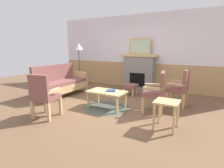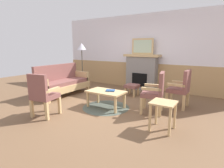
# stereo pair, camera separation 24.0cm
# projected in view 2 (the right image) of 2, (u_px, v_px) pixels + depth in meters

# --- Properties ---
(ground_plane) EXTENTS (14.00, 14.00, 0.00)m
(ground_plane) POSITION_uv_depth(u_px,v_px,m) (105.00, 107.00, 4.65)
(ground_plane) COLOR brown
(wall_back) EXTENTS (7.20, 0.14, 2.70)m
(wall_back) POSITION_uv_depth(u_px,v_px,m) (145.00, 53.00, 6.52)
(wall_back) COLOR white
(wall_back) RESTS_ON ground_plane
(fireplace) EXTENTS (1.30, 0.44, 1.28)m
(fireplace) POSITION_uv_depth(u_px,v_px,m) (142.00, 72.00, 6.45)
(fireplace) COLOR gray
(fireplace) RESTS_ON ground_plane
(framed_picture) EXTENTS (0.80, 0.04, 0.56)m
(framed_picture) POSITION_uv_depth(u_px,v_px,m) (142.00, 46.00, 6.27)
(framed_picture) COLOR tan
(framed_picture) RESTS_ON fireplace
(couch) EXTENTS (0.70, 1.80, 0.98)m
(couch) POSITION_uv_depth(u_px,v_px,m) (63.00, 83.00, 5.75)
(couch) COLOR tan
(couch) RESTS_ON ground_plane
(coffee_table) EXTENTS (0.96, 0.56, 0.44)m
(coffee_table) POSITION_uv_depth(u_px,v_px,m) (106.00, 93.00, 4.53)
(coffee_table) COLOR tan
(coffee_table) RESTS_ON ground_plane
(round_rug) EXTENTS (1.21, 1.21, 0.01)m
(round_rug) POSITION_uv_depth(u_px,v_px,m) (106.00, 107.00, 4.61)
(round_rug) COLOR #4C564C
(round_rug) RESTS_ON ground_plane
(book_on_table) EXTENTS (0.27, 0.25, 0.03)m
(book_on_table) POSITION_uv_depth(u_px,v_px,m) (110.00, 90.00, 4.50)
(book_on_table) COLOR navy
(book_on_table) RESTS_ON coffee_table
(footstool) EXTENTS (0.40, 0.40, 0.36)m
(footstool) POSITION_uv_depth(u_px,v_px,m) (132.00, 87.00, 5.70)
(footstool) COLOR tan
(footstool) RESTS_ON ground_plane
(armchair_near_fireplace) EXTENTS (0.57, 0.57, 0.98)m
(armchair_near_fireplace) POSITION_uv_depth(u_px,v_px,m) (156.00, 91.00, 4.13)
(armchair_near_fireplace) COLOR tan
(armchair_near_fireplace) RESTS_ON ground_plane
(armchair_by_window_left) EXTENTS (0.50, 0.50, 0.98)m
(armchair_by_window_left) POSITION_uv_depth(u_px,v_px,m) (181.00, 87.00, 4.50)
(armchair_by_window_left) COLOR tan
(armchair_by_window_left) RESTS_ON ground_plane
(armchair_front_left) EXTENTS (0.56, 0.56, 0.98)m
(armchair_front_left) POSITION_uv_depth(u_px,v_px,m) (43.00, 93.00, 3.90)
(armchair_front_left) COLOR tan
(armchair_front_left) RESTS_ON ground_plane
(side_table) EXTENTS (0.44, 0.44, 0.55)m
(side_table) POSITION_uv_depth(u_px,v_px,m) (163.00, 108.00, 3.28)
(side_table) COLOR tan
(side_table) RESTS_ON ground_plane
(floor_lamp_by_couch) EXTENTS (0.36, 0.36, 1.68)m
(floor_lamp_by_couch) POSITION_uv_depth(u_px,v_px,m) (82.00, 49.00, 6.62)
(floor_lamp_by_couch) COLOR #332D28
(floor_lamp_by_couch) RESTS_ON ground_plane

